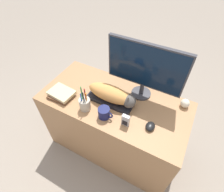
% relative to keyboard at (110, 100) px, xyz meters
% --- Properties ---
extents(ground_plane, '(12.00, 12.00, 0.00)m').
position_rel_keyboard_xyz_m(ground_plane, '(0.03, -0.29, -0.75)').
color(ground_plane, gray).
extents(desk, '(1.26, 0.61, 0.74)m').
position_rel_keyboard_xyz_m(desk, '(0.03, 0.02, -0.38)').
color(desk, '#9E7047').
rests_on(desk, ground_plane).
extents(keyboard, '(0.40, 0.15, 0.02)m').
position_rel_keyboard_xyz_m(keyboard, '(0.00, 0.00, 0.00)').
color(keyboard, black).
rests_on(keyboard, desk).
extents(cat, '(0.42, 0.14, 0.13)m').
position_rel_keyboard_xyz_m(cat, '(0.03, -0.00, 0.08)').
color(cat, '#D18C47').
rests_on(cat, keyboard).
extents(monitor, '(0.62, 0.17, 0.49)m').
position_rel_keyboard_xyz_m(monitor, '(0.20, 0.19, 0.27)').
color(monitor, '#333338').
rests_on(monitor, desk).
extents(computer_mouse, '(0.07, 0.09, 0.04)m').
position_rel_keyboard_xyz_m(computer_mouse, '(0.38, -0.10, 0.01)').
color(computer_mouse, black).
rests_on(computer_mouse, desk).
extents(coffee_mug, '(0.12, 0.09, 0.09)m').
position_rel_keyboard_xyz_m(coffee_mug, '(0.04, -0.16, 0.03)').
color(coffee_mug, '#141947').
rests_on(coffee_mug, desk).
extents(pen_cup, '(0.09, 0.09, 0.22)m').
position_rel_keyboard_xyz_m(pen_cup, '(-0.14, -0.17, 0.04)').
color(pen_cup, '#B2A893').
rests_on(pen_cup, desk).
extents(baseball, '(0.07, 0.07, 0.07)m').
position_rel_keyboard_xyz_m(baseball, '(0.56, 0.23, 0.02)').
color(baseball, beige).
rests_on(baseball, desk).
extents(phone, '(0.06, 0.03, 0.10)m').
position_rel_keyboard_xyz_m(phone, '(0.21, -0.16, 0.04)').
color(phone, '#99999E').
rests_on(phone, desk).
extents(book_stack, '(0.22, 0.18, 0.05)m').
position_rel_keyboard_xyz_m(book_stack, '(-0.40, -0.15, 0.01)').
color(book_stack, brown).
rests_on(book_stack, desk).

